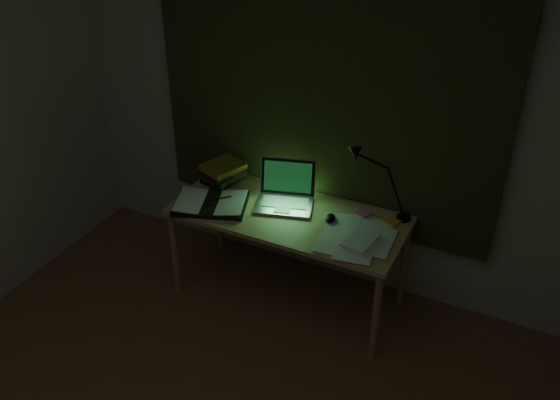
{
  "coord_description": "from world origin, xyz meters",
  "views": [
    {
      "loc": [
        1.31,
        -1.27,
        2.74
      ],
      "look_at": [
        -0.05,
        1.49,
        0.82
      ],
      "focal_mm": 40.0,
      "sensor_mm": 36.0,
      "label": 1
    }
  ],
  "objects_px": {
    "desk": "(288,257)",
    "book_stack": "(223,172)",
    "loose_papers": "(353,237)",
    "desk_lamp": "(408,185)",
    "open_textbook": "(211,203)",
    "laptop": "(284,189)"
  },
  "relations": [
    {
      "from": "laptop",
      "to": "desk_lamp",
      "type": "xyz_separation_m",
      "value": [
        0.71,
        0.19,
        0.12
      ]
    },
    {
      "from": "laptop",
      "to": "book_stack",
      "type": "relative_size",
      "value": 1.59
    },
    {
      "from": "loose_papers",
      "to": "desk_lamp",
      "type": "distance_m",
      "value": 0.45
    },
    {
      "from": "desk",
      "to": "desk_lamp",
      "type": "distance_m",
      "value": 0.9
    },
    {
      "from": "desk_lamp",
      "to": "desk",
      "type": "bearing_deg",
      "value": -157.57
    },
    {
      "from": "laptop",
      "to": "book_stack",
      "type": "bearing_deg",
      "value": 151.17
    },
    {
      "from": "desk_lamp",
      "to": "loose_papers",
      "type": "bearing_deg",
      "value": -121.04
    },
    {
      "from": "open_textbook",
      "to": "loose_papers",
      "type": "relative_size",
      "value": 1.21
    },
    {
      "from": "book_stack",
      "to": "desk_lamp",
      "type": "xyz_separation_m",
      "value": [
        1.21,
        0.08,
        0.18
      ]
    },
    {
      "from": "desk",
      "to": "laptop",
      "type": "xyz_separation_m",
      "value": [
        -0.06,
        0.06,
        0.45
      ]
    },
    {
      "from": "book_stack",
      "to": "loose_papers",
      "type": "relative_size",
      "value": 0.68
    },
    {
      "from": "loose_papers",
      "to": "desk_lamp",
      "type": "height_order",
      "value": "desk_lamp"
    },
    {
      "from": "open_textbook",
      "to": "book_stack",
      "type": "distance_m",
      "value": 0.31
    },
    {
      "from": "desk",
      "to": "open_textbook",
      "type": "height_order",
      "value": "open_textbook"
    },
    {
      "from": "desk",
      "to": "book_stack",
      "type": "relative_size",
      "value": 5.76
    },
    {
      "from": "laptop",
      "to": "loose_papers",
      "type": "bearing_deg",
      "value": -31.21
    },
    {
      "from": "loose_papers",
      "to": "desk_lamp",
      "type": "xyz_separation_m",
      "value": [
        0.2,
        0.32,
        0.23
      ]
    },
    {
      "from": "desk",
      "to": "desk_lamp",
      "type": "height_order",
      "value": "desk_lamp"
    },
    {
      "from": "open_textbook",
      "to": "desk_lamp",
      "type": "bearing_deg",
      "value": -0.76
    },
    {
      "from": "loose_papers",
      "to": "book_stack",
      "type": "bearing_deg",
      "value": 166.55
    },
    {
      "from": "open_textbook",
      "to": "book_stack",
      "type": "bearing_deg",
      "value": 87.03
    },
    {
      "from": "desk_lamp",
      "to": "book_stack",
      "type": "bearing_deg",
      "value": -174.95
    }
  ]
}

